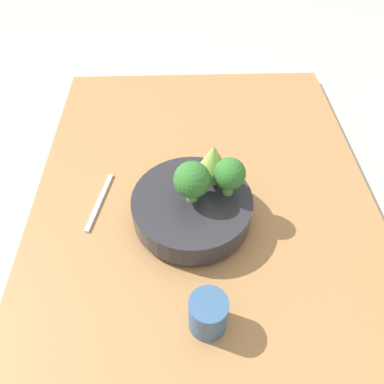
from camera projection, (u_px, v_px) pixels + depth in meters
ground_plane at (205, 232)px, 0.82m from camera, size 6.00×6.00×0.00m
table at (205, 227)px, 0.80m from camera, size 1.16×0.76×0.03m
bowl at (192, 208)px, 0.77m from camera, size 0.24×0.24×0.07m
broccoli_floret_back at (229, 175)px, 0.72m from camera, size 0.06×0.06×0.09m
broccoli_floret_center at (192, 180)px, 0.71m from camera, size 0.07×0.07×0.09m
romanesco_piece_far at (213, 160)px, 0.73m from camera, size 0.06×0.06×0.10m
cup at (208, 314)px, 0.61m from camera, size 0.06×0.06×0.08m
fork at (100, 202)px, 0.82m from camera, size 0.16×0.04×0.01m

